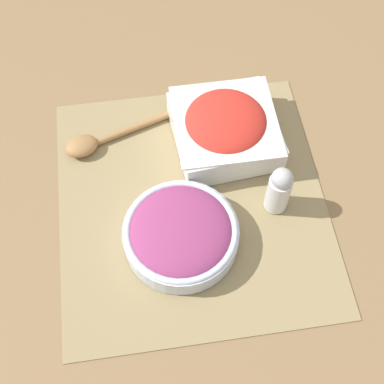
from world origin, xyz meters
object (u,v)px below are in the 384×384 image
Objects in this scene: onion_bowl at (181,233)px; pepper_shaker at (279,189)px; tomato_bowl at (225,128)px; wooden_spoon at (96,141)px.

onion_bowl is 0.17m from pepper_shaker.
pepper_shaker is (0.14, 0.06, 0.01)m from tomato_bowl.
wooden_spoon is (-0.21, -0.12, -0.02)m from onion_bowl.
onion_bowl reaches higher than wooden_spoon.
onion_bowl is at bearing -75.18° from pepper_shaker.
pepper_shaker is at bearing 104.82° from onion_bowl.
tomato_bowl is (-0.18, 0.10, 0.01)m from onion_bowl.
pepper_shaker is at bearing 60.32° from wooden_spoon.
pepper_shaker reaches higher than wooden_spoon.
tomato_bowl is 1.85× the size of pepper_shaker.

